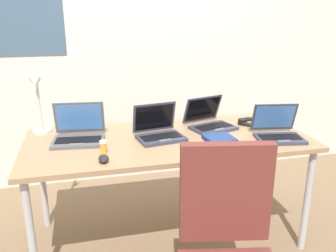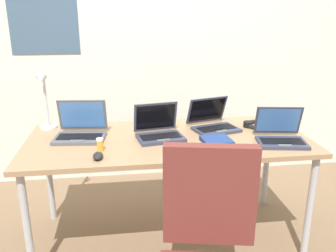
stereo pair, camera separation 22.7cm
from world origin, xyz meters
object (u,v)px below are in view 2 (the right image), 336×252
at_px(desk_lamp, 45,102).
at_px(laptop_back_right, 81,131).
at_px(laptop_near_mouse, 281,136).
at_px(headphones, 258,124).
at_px(cell_phone, 164,123).
at_px(computer_mouse, 98,156).
at_px(pill_bottle, 100,145).
at_px(laptop_mid_desk, 159,131).
at_px(laptop_front_right, 213,123).
at_px(book_stack, 215,144).

xyz_separation_m(desk_lamp, laptop_back_right, (0.24, -0.20, -0.15)).
xyz_separation_m(laptop_near_mouse, headphones, (-0.02, 0.32, -0.03)).
xyz_separation_m(desk_lamp, cell_phone, (0.81, 0.03, -0.19)).
distance_m(laptop_back_right, headphones, 1.22).
xyz_separation_m(computer_mouse, cell_phone, (0.44, 0.59, -0.01)).
bearing_deg(laptop_back_right, computer_mouse, -70.87).
height_order(laptop_near_mouse, pill_bottle, laptop_near_mouse).
bearing_deg(desk_lamp, laptop_mid_desk, -19.54).
distance_m(laptop_mid_desk, pill_bottle, 0.41).
relative_size(desk_lamp, computer_mouse, 4.17).
relative_size(cell_phone, pill_bottle, 1.72).
distance_m(laptop_near_mouse, pill_bottle, 1.11).
bearing_deg(pill_bottle, laptop_back_right, 117.90).
distance_m(laptop_mid_desk, headphones, 0.73).
relative_size(cell_phone, headphones, 0.64).
bearing_deg(pill_bottle, computer_mouse, -93.75).
relative_size(laptop_front_right, laptop_near_mouse, 1.08).
xyz_separation_m(headphones, book_stack, (-0.42, -0.40, 0.02)).
bearing_deg(laptop_near_mouse, laptop_back_right, 168.55).
relative_size(computer_mouse, book_stack, 0.46).
relative_size(laptop_near_mouse, computer_mouse, 3.43).
bearing_deg(laptop_near_mouse, laptop_mid_desk, 166.01).
distance_m(desk_lamp, laptop_mid_desk, 0.80).
bearing_deg(laptop_mid_desk, laptop_back_right, 172.39).
bearing_deg(book_stack, headphones, 43.66).
bearing_deg(laptop_front_right, cell_phone, 151.96).
bearing_deg(laptop_front_right, computer_mouse, -151.28).
relative_size(laptop_near_mouse, book_stack, 1.58).
distance_m(laptop_front_right, headphones, 0.33).
bearing_deg(laptop_back_right, desk_lamp, 141.02).
bearing_deg(laptop_near_mouse, desk_lamp, 163.19).
height_order(laptop_near_mouse, book_stack, laptop_near_mouse).
bearing_deg(headphones, laptop_near_mouse, -86.24).
distance_m(laptop_mid_desk, cell_phone, 0.30).
distance_m(laptop_back_right, cell_phone, 0.61).
height_order(desk_lamp, laptop_mid_desk, desk_lamp).
xyz_separation_m(laptop_near_mouse, pill_bottle, (-1.11, -0.00, -0.00)).
bearing_deg(laptop_front_right, laptop_near_mouse, -40.98).
xyz_separation_m(headphones, pill_bottle, (-1.09, -0.32, 0.03)).
bearing_deg(laptop_mid_desk, laptop_near_mouse, -13.99).
bearing_deg(desk_lamp, laptop_front_right, -7.22).
distance_m(cell_phone, book_stack, 0.60).
bearing_deg(book_stack, cell_phone, 112.58).
bearing_deg(computer_mouse, laptop_front_right, 30.65).
distance_m(laptop_front_right, pill_bottle, 0.82).
height_order(computer_mouse, cell_phone, computer_mouse).
bearing_deg(cell_phone, book_stack, -51.68).
xyz_separation_m(laptop_mid_desk, laptop_front_right, (0.39, 0.12, -0.00)).
height_order(desk_lamp, headphones, desk_lamp).
distance_m(cell_phone, headphones, 0.67).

